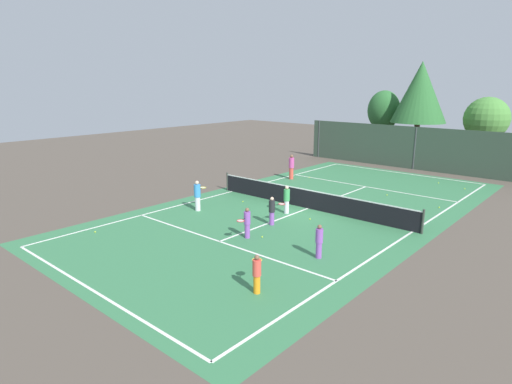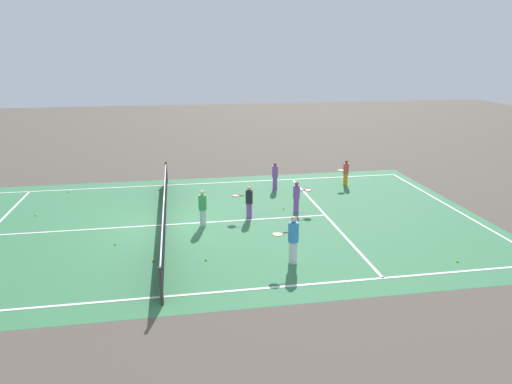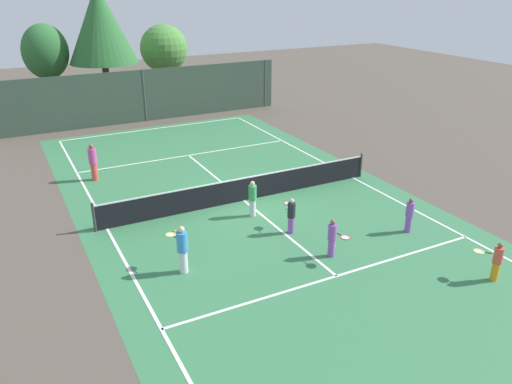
# 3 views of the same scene
# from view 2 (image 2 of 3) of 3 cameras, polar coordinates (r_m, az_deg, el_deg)

# --- Properties ---
(ground_plane) EXTENTS (80.00, 80.00, 0.00)m
(ground_plane) POSITION_cam_2_polar(r_m,az_deg,el_deg) (18.30, -11.01, -3.98)
(ground_plane) COLOR brown
(court_surface) EXTENTS (13.00, 25.00, 0.01)m
(court_surface) POSITION_cam_2_polar(r_m,az_deg,el_deg) (18.29, -11.01, -3.98)
(court_surface) COLOR #387A4C
(court_surface) RESTS_ON ground_plane
(tennis_net) EXTENTS (11.90, 0.10, 1.10)m
(tennis_net) POSITION_cam_2_polar(r_m,az_deg,el_deg) (18.12, -11.10, -2.48)
(tennis_net) COLOR #333833
(tennis_net) RESTS_ON ground_plane
(player_1) EXTENTS (0.55, 0.91, 1.56)m
(player_1) POSITION_cam_2_polar(r_m,az_deg,el_deg) (14.65, 4.52, -5.76)
(player_1) COLOR silver
(player_1) RESTS_ON ground_plane
(player_2) EXTENTS (0.52, 0.86, 1.32)m
(player_2) POSITION_cam_2_polar(r_m,az_deg,el_deg) (18.49, -0.92, -1.17)
(player_2) COLOR purple
(player_2) RESTS_ON ground_plane
(player_3) EXTENTS (0.30, 0.30, 1.41)m
(player_3) POSITION_cam_2_polar(r_m,az_deg,el_deg) (17.75, -6.54, -1.95)
(player_3) COLOR silver
(player_3) RESTS_ON ground_plane
(player_4) EXTENTS (0.28, 0.28, 1.30)m
(player_4) POSITION_cam_2_polar(r_m,az_deg,el_deg) (22.34, 2.34, 2.01)
(player_4) COLOR purple
(player_4) RESTS_ON ground_plane
(player_5) EXTENTS (0.46, 0.86, 1.31)m
(player_5) POSITION_cam_2_polar(r_m,az_deg,el_deg) (19.18, 5.02, -0.56)
(player_5) COLOR purple
(player_5) RESTS_ON ground_plane
(player_6) EXTENTS (0.71, 0.77, 1.26)m
(player_6) POSITION_cam_2_polar(r_m,az_deg,el_deg) (23.38, 10.89, 2.38)
(player_6) COLOR orange
(player_6) RESTS_ON ground_plane
(tennis_ball_0) EXTENTS (0.07, 0.07, 0.07)m
(tennis_ball_0) POSITION_cam_2_polar(r_m,az_deg,el_deg) (20.92, -25.35, -2.56)
(tennis_ball_0) COLOR #CCE533
(tennis_ball_0) RESTS_ON ground_plane
(tennis_ball_1) EXTENTS (0.07, 0.07, 0.07)m
(tennis_ball_1) POSITION_cam_2_polar(r_m,az_deg,el_deg) (19.37, -6.48, -2.46)
(tennis_ball_1) COLOR #CCE533
(tennis_ball_1) RESTS_ON ground_plane
(tennis_ball_2) EXTENTS (0.07, 0.07, 0.07)m
(tennis_ball_2) POSITION_cam_2_polar(r_m,az_deg,el_deg) (19.70, 3.38, -2.03)
(tennis_ball_2) COLOR #CCE533
(tennis_ball_2) RESTS_ON ground_plane
(tennis_ball_3) EXTENTS (0.07, 0.07, 0.07)m
(tennis_ball_3) POSITION_cam_2_polar(r_m,az_deg,el_deg) (15.16, -6.14, -8.20)
(tennis_ball_3) COLOR #CCE533
(tennis_ball_3) RESTS_ON ground_plane
(tennis_ball_4) EXTENTS (0.07, 0.07, 0.07)m
(tennis_ball_4) POSITION_cam_2_polar(r_m,az_deg,el_deg) (23.69, -21.98, 0.04)
(tennis_ball_4) COLOR #CCE533
(tennis_ball_4) RESTS_ON ground_plane
(tennis_ball_5) EXTENTS (0.07, 0.07, 0.07)m
(tennis_ball_5) POSITION_cam_2_polar(r_m,az_deg,el_deg) (15.35, -12.46, -8.19)
(tennis_ball_5) COLOR #CCE533
(tennis_ball_5) RESTS_ON ground_plane
(tennis_ball_6) EXTENTS (0.07, 0.07, 0.07)m
(tennis_ball_6) POSITION_cam_2_polar(r_m,az_deg,el_deg) (16.29, 23.37, -7.75)
(tennis_ball_6) COLOR #CCE533
(tennis_ball_6) RESTS_ON ground_plane
(tennis_ball_7) EXTENTS (0.07, 0.07, 0.07)m
(tennis_ball_7) POSITION_cam_2_polar(r_m,az_deg,el_deg) (16.92, -16.82, -6.10)
(tennis_ball_7) COLOR #CCE533
(tennis_ball_7) RESTS_ON ground_plane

